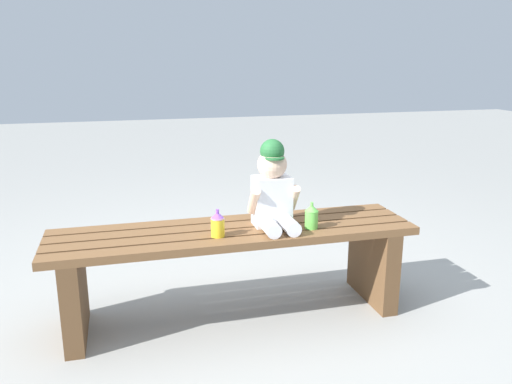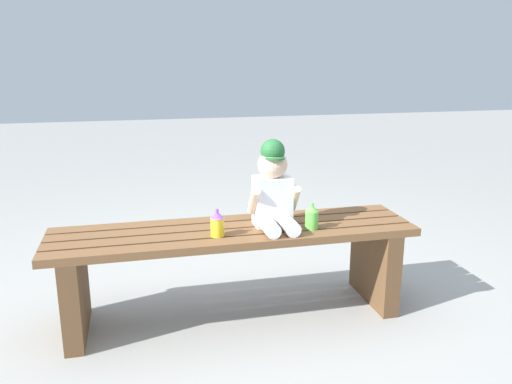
{
  "view_description": "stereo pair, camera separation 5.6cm",
  "coord_description": "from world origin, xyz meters",
  "px_view_note": "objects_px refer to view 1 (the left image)",
  "views": [
    {
      "loc": [
        -0.47,
        -2.19,
        1.21
      ],
      "look_at": [
        0.09,
        -0.05,
        0.62
      ],
      "focal_mm": 36.12,
      "sensor_mm": 36.0,
      "label": 1
    },
    {
      "loc": [
        -0.42,
        -2.2,
        1.21
      ],
      "look_at": [
        0.09,
        -0.05,
        0.62
      ],
      "focal_mm": 36.12,
      "sensor_mm": 36.0,
      "label": 2
    }
  ],
  "objects_px": {
    "child_figure": "(273,189)",
    "sippy_cup_right": "(312,216)",
    "sippy_cup_left": "(218,224)",
    "park_bench": "(234,257)"
  },
  "relations": [
    {
      "from": "child_figure",
      "to": "sippy_cup_right",
      "type": "bearing_deg",
      "value": -26.47
    },
    {
      "from": "child_figure",
      "to": "sippy_cup_left",
      "type": "xyz_separation_m",
      "value": [
        -0.27,
        -0.08,
        -0.12
      ]
    },
    {
      "from": "child_figure",
      "to": "sippy_cup_right",
      "type": "relative_size",
      "value": 3.26
    },
    {
      "from": "park_bench",
      "to": "child_figure",
      "type": "xyz_separation_m",
      "value": [
        0.18,
        -0.01,
        0.32
      ]
    },
    {
      "from": "park_bench",
      "to": "child_figure",
      "type": "relative_size",
      "value": 4.13
    },
    {
      "from": "park_bench",
      "to": "child_figure",
      "type": "bearing_deg",
      "value": -2.05
    },
    {
      "from": "sippy_cup_left",
      "to": "sippy_cup_right",
      "type": "height_order",
      "value": "same"
    },
    {
      "from": "sippy_cup_right",
      "to": "child_figure",
      "type": "bearing_deg",
      "value": 153.53
    },
    {
      "from": "child_figure",
      "to": "sippy_cup_left",
      "type": "height_order",
      "value": "child_figure"
    },
    {
      "from": "park_bench",
      "to": "sippy_cup_left",
      "type": "distance_m",
      "value": 0.23
    }
  ]
}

